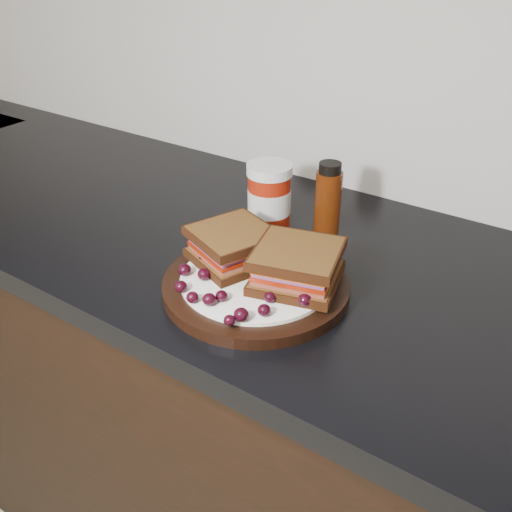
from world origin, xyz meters
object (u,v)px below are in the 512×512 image
at_px(plate, 256,285).
at_px(condiment_jar, 269,196).
at_px(sandwich_left, 233,246).
at_px(oil_bottle, 328,198).

bearing_deg(plate, condiment_jar, 118.06).
bearing_deg(condiment_jar, plate, -61.94).
bearing_deg(sandwich_left, condiment_jar, 125.59).
distance_m(plate, sandwich_left, 0.07).
height_order(plate, condiment_jar, condiment_jar).
bearing_deg(sandwich_left, plate, 2.05).
distance_m(sandwich_left, condiment_jar, 0.17).
height_order(sandwich_left, oil_bottle, oil_bottle).
relative_size(condiment_jar, oil_bottle, 0.92).
height_order(plate, oil_bottle, oil_bottle).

